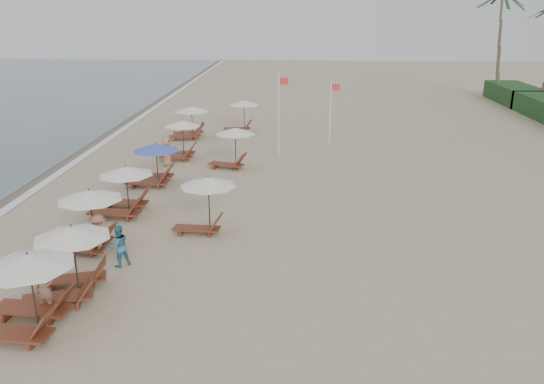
{
  "coord_description": "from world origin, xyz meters",
  "views": [
    {
      "loc": [
        1.58,
        -15.17,
        8.4
      ],
      "look_at": [
        0.6,
        5.73,
        1.3
      ],
      "focal_mm": 35.74,
      "sensor_mm": 36.0,
      "label": 1
    }
  ],
  "objects_px": {
    "lounger_station_4": "(152,165)",
    "lounger_station_5": "(179,140)",
    "lounger_station_2": "(87,216)",
    "inland_station_1": "(231,143)",
    "lounger_station_0": "(23,295)",
    "inland_station_0": "(204,198)",
    "inland_station_2": "(241,112)",
    "lounger_station_1": "(67,263)",
    "beachgoer_near": "(44,289)",
    "beachgoer_mid_b": "(99,235)",
    "lounger_station_3": "(121,192)",
    "beachgoer_far_b": "(167,152)",
    "beachgoer_mid_a": "(119,246)",
    "lounger_station_6": "(188,122)",
    "flag_pole_near": "(279,111)"
  },
  "relations": [
    {
      "from": "lounger_station_6",
      "to": "inland_station_1",
      "type": "xyz_separation_m",
      "value": [
        3.79,
        -7.13,
        0.28
      ]
    },
    {
      "from": "lounger_station_4",
      "to": "beachgoer_near",
      "type": "distance_m",
      "value": 12.25
    },
    {
      "from": "lounger_station_4",
      "to": "lounger_station_6",
      "type": "relative_size",
      "value": 0.96
    },
    {
      "from": "lounger_station_0",
      "to": "inland_station_0",
      "type": "xyz_separation_m",
      "value": [
        3.73,
        7.09,
        0.35
      ]
    },
    {
      "from": "lounger_station_1",
      "to": "lounger_station_5",
      "type": "distance_m",
      "value": 16.15
    },
    {
      "from": "beachgoer_near",
      "to": "beachgoer_mid_b",
      "type": "distance_m",
      "value": 4.0
    },
    {
      "from": "lounger_station_0",
      "to": "lounger_station_2",
      "type": "height_order",
      "value": "lounger_station_0"
    },
    {
      "from": "lounger_station_3",
      "to": "lounger_station_4",
      "type": "distance_m",
      "value": 4.2
    },
    {
      "from": "lounger_station_2",
      "to": "inland_station_1",
      "type": "bearing_deg",
      "value": 70.21
    },
    {
      "from": "lounger_station_2",
      "to": "beachgoer_near",
      "type": "distance_m",
      "value": 4.48
    },
    {
      "from": "lounger_station_5",
      "to": "beachgoer_far_b",
      "type": "height_order",
      "value": "lounger_station_5"
    },
    {
      "from": "lounger_station_2",
      "to": "lounger_station_4",
      "type": "bearing_deg",
      "value": 87.74
    },
    {
      "from": "lounger_station_3",
      "to": "beachgoer_mid_a",
      "type": "height_order",
      "value": "lounger_station_3"
    },
    {
      "from": "lounger_station_5",
      "to": "inland_station_2",
      "type": "distance_m",
      "value": 8.22
    },
    {
      "from": "inland_station_0",
      "to": "flag_pole_near",
      "type": "relative_size",
      "value": 0.54
    },
    {
      "from": "lounger_station_3",
      "to": "flag_pole_near",
      "type": "relative_size",
      "value": 0.58
    },
    {
      "from": "lounger_station_5",
      "to": "beachgoer_near",
      "type": "relative_size",
      "value": 1.58
    },
    {
      "from": "inland_station_0",
      "to": "beachgoer_near",
      "type": "bearing_deg",
      "value": -120.07
    },
    {
      "from": "inland_station_2",
      "to": "beachgoer_mid_a",
      "type": "height_order",
      "value": "inland_station_2"
    },
    {
      "from": "lounger_station_1",
      "to": "lounger_station_6",
      "type": "relative_size",
      "value": 0.96
    },
    {
      "from": "lounger_station_0",
      "to": "inland_station_1",
      "type": "height_order",
      "value": "lounger_station_0"
    },
    {
      "from": "lounger_station_2",
      "to": "beachgoer_far_b",
      "type": "bearing_deg",
      "value": 88.61
    },
    {
      "from": "inland_station_1",
      "to": "lounger_station_4",
      "type": "bearing_deg",
      "value": -139.15
    },
    {
      "from": "inland_station_2",
      "to": "lounger_station_5",
      "type": "bearing_deg",
      "value": -110.33
    },
    {
      "from": "lounger_station_0",
      "to": "inland_station_0",
      "type": "distance_m",
      "value": 8.02
    },
    {
      "from": "beachgoer_mid_a",
      "to": "lounger_station_0",
      "type": "bearing_deg",
      "value": 32.46
    },
    {
      "from": "lounger_station_6",
      "to": "beachgoer_mid_b",
      "type": "height_order",
      "value": "lounger_station_6"
    },
    {
      "from": "lounger_station_1",
      "to": "beachgoer_near",
      "type": "relative_size",
      "value": 1.73
    },
    {
      "from": "lounger_station_2",
      "to": "inland_station_1",
      "type": "relative_size",
      "value": 0.92
    },
    {
      "from": "inland_station_1",
      "to": "beachgoer_far_b",
      "type": "height_order",
      "value": "inland_station_1"
    },
    {
      "from": "lounger_station_3",
      "to": "beachgoer_far_b",
      "type": "height_order",
      "value": "lounger_station_3"
    },
    {
      "from": "lounger_station_4",
      "to": "lounger_station_5",
      "type": "distance_m",
      "value": 4.93
    },
    {
      "from": "beachgoer_far_b",
      "to": "beachgoer_mid_b",
      "type": "bearing_deg",
      "value": -173.63
    },
    {
      "from": "lounger_station_1",
      "to": "lounger_station_0",
      "type": "bearing_deg",
      "value": -102.68
    },
    {
      "from": "lounger_station_4",
      "to": "beachgoer_mid_b",
      "type": "distance_m",
      "value": 8.26
    },
    {
      "from": "inland_station_2",
      "to": "flag_pole_near",
      "type": "distance_m",
      "value": 7.25
    },
    {
      "from": "flag_pole_near",
      "to": "beachgoer_far_b",
      "type": "bearing_deg",
      "value": -155.53
    },
    {
      "from": "lounger_station_3",
      "to": "lounger_station_6",
      "type": "height_order",
      "value": "lounger_station_6"
    },
    {
      "from": "beachgoer_far_b",
      "to": "flag_pole_near",
      "type": "distance_m",
      "value": 7.06
    },
    {
      "from": "inland_station_2",
      "to": "beachgoer_mid_a",
      "type": "relative_size",
      "value": 1.79
    },
    {
      "from": "lounger_station_0",
      "to": "beachgoer_mid_a",
      "type": "height_order",
      "value": "lounger_station_0"
    },
    {
      "from": "lounger_station_2",
      "to": "lounger_station_5",
      "type": "bearing_deg",
      "value": 87.01
    },
    {
      "from": "lounger_station_3",
      "to": "inland_station_2",
      "type": "distance_m",
      "value": 17.18
    },
    {
      "from": "lounger_station_4",
      "to": "inland_station_0",
      "type": "xyz_separation_m",
      "value": [
        3.64,
        -6.04,
        0.42
      ]
    },
    {
      "from": "lounger_station_0",
      "to": "beachgoer_far_b",
      "type": "height_order",
      "value": "lounger_station_0"
    },
    {
      "from": "flag_pole_near",
      "to": "beachgoer_mid_b",
      "type": "bearing_deg",
      "value": -112.41
    },
    {
      "from": "inland_station_1",
      "to": "beachgoer_far_b",
      "type": "distance_m",
      "value": 3.72
    },
    {
      "from": "inland_station_2",
      "to": "beachgoer_far_b",
      "type": "distance_m",
      "value": 9.89
    },
    {
      "from": "lounger_station_1",
      "to": "inland_station_2",
      "type": "distance_m",
      "value": 24.03
    },
    {
      "from": "lounger_station_3",
      "to": "beachgoer_mid_a",
      "type": "bearing_deg",
      "value": -73.53
    }
  ]
}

